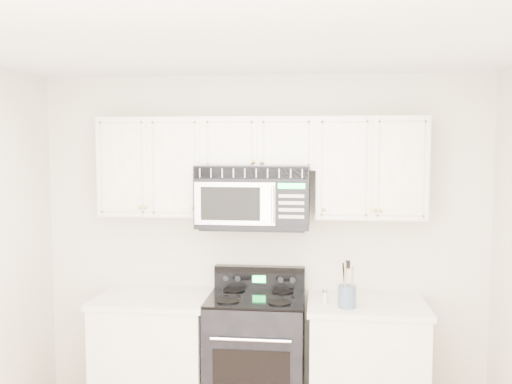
# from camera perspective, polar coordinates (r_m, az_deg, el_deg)

# --- Properties ---
(room) EXTENTS (3.51, 3.51, 2.61)m
(room) POSITION_cam_1_polar(r_m,az_deg,el_deg) (2.84, -2.96, -11.00)
(room) COLOR #90603D
(room) RESTS_ON ground
(base_cabinet_left) EXTENTS (0.86, 0.65, 0.92)m
(base_cabinet_left) POSITION_cam_1_polar(r_m,az_deg,el_deg) (4.62, -10.12, -16.09)
(base_cabinet_left) COLOR white
(base_cabinet_left) RESTS_ON ground
(base_cabinet_right) EXTENTS (0.86, 0.65, 0.92)m
(base_cabinet_right) POSITION_cam_1_polar(r_m,az_deg,el_deg) (4.46, 10.94, -16.88)
(base_cabinet_right) COLOR white
(base_cabinet_right) RESTS_ON ground
(range) EXTENTS (0.71, 0.65, 1.11)m
(range) POSITION_cam_1_polar(r_m,az_deg,el_deg) (4.46, 0.00, -15.99)
(range) COLOR black
(range) RESTS_ON ground
(upper_cabinets) EXTENTS (2.44, 0.37, 0.75)m
(upper_cabinets) POSITION_cam_1_polar(r_m,az_deg,el_deg) (4.30, 0.42, 3.02)
(upper_cabinets) COLOR white
(upper_cabinets) RESTS_ON ground
(microwave) EXTENTS (0.84, 0.47, 0.46)m
(microwave) POSITION_cam_1_polar(r_m,az_deg,el_deg) (4.27, -0.23, -0.39)
(microwave) COLOR black
(microwave) RESTS_ON ground
(utensil_crock) EXTENTS (0.13, 0.13, 0.33)m
(utensil_crock) POSITION_cam_1_polar(r_m,az_deg,el_deg) (4.13, 9.10, -10.18)
(utensil_crock) COLOR #4B5D6F
(utensil_crock) RESTS_ON base_cabinet_right
(shaker_salt) EXTENTS (0.04, 0.04, 0.10)m
(shaker_salt) POSITION_cam_1_polar(r_m,az_deg,el_deg) (4.21, 6.92, -10.33)
(shaker_salt) COLOR #B7B8C0
(shaker_salt) RESTS_ON base_cabinet_right
(shaker_pepper) EXTENTS (0.04, 0.04, 0.10)m
(shaker_pepper) POSITION_cam_1_polar(r_m,az_deg,el_deg) (4.25, 6.94, -10.20)
(shaker_pepper) COLOR #B7B8C0
(shaker_pepper) RESTS_ON base_cabinet_right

